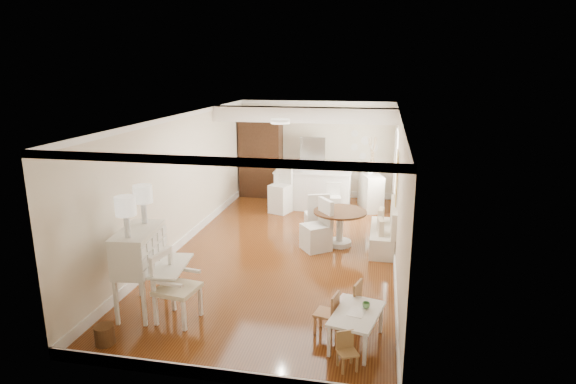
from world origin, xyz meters
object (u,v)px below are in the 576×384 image
(kids_chair_c, at_px, (347,352))
(sideboard, at_px, (371,192))
(gustavian_armchair, at_px, (177,288))
(bar_stool_right, at_px, (333,201))
(dining_table, at_px, (340,228))
(breakfast_counter, at_px, (312,190))
(secretary_bureau, at_px, (140,270))
(kids_table, at_px, (356,328))
(fridge, at_px, (325,169))
(bar_stool_left, at_px, (280,190))
(slip_chair_near, at_px, (316,225))
(kids_chair_b, at_px, (349,300))
(pantry_cabinet, at_px, (261,158))
(slip_chair_far, at_px, (317,214))
(wicker_basket, at_px, (105,335))
(kids_chair_a, at_px, (326,312))

(kids_chair_c, distance_m, sideboard, 7.29)
(gustavian_armchair, height_order, bar_stool_right, gustavian_armchair)
(dining_table, distance_m, breakfast_counter, 2.81)
(secretary_bureau, xyz_separation_m, sideboard, (3.35, 6.36, -0.19))
(gustavian_armchair, relative_size, dining_table, 0.94)
(gustavian_armchair, bearing_deg, kids_table, -84.89)
(gustavian_armchair, height_order, dining_table, gustavian_armchair)
(bar_stool_right, distance_m, fridge, 1.90)
(kids_chair_c, bearing_deg, secretary_bureau, 138.36)
(gustavian_armchair, relative_size, breakfast_counter, 0.52)
(breakfast_counter, distance_m, bar_stool_left, 0.93)
(slip_chair_near, bearing_deg, kids_chair_b, -18.50)
(bar_stool_right, height_order, pantry_cabinet, pantry_cabinet)
(bar_stool_right, xyz_separation_m, fridge, (-0.44, 1.79, 0.45))
(slip_chair_near, bearing_deg, fridge, 148.28)
(kids_table, height_order, pantry_cabinet, pantry_cabinet)
(slip_chair_far, height_order, sideboard, slip_chair_far)
(wicker_basket, bearing_deg, breakfast_counter, 75.37)
(bar_stool_left, bearing_deg, gustavian_armchair, -73.38)
(slip_chair_far, height_order, fridge, fridge)
(kids_chair_a, relative_size, kids_chair_c, 1.31)
(kids_chair_a, distance_m, pantry_cabinet, 7.87)
(kids_chair_b, relative_size, bar_stool_left, 0.55)
(gustavian_armchair, height_order, breakfast_counter, gustavian_armchair)
(slip_chair_near, xyz_separation_m, fridge, (-0.32, 4.03, 0.36))
(kids_table, xyz_separation_m, kids_chair_b, (-0.15, 0.65, 0.09))
(kids_chair_a, bearing_deg, kids_chair_b, 158.94)
(dining_table, xyz_separation_m, sideboard, (0.56, 2.89, 0.10))
(secretary_bureau, relative_size, fridge, 0.75)
(kids_chair_b, bearing_deg, slip_chair_far, -148.22)
(kids_table, xyz_separation_m, kids_chair_a, (-0.45, 0.21, 0.08))
(secretary_bureau, relative_size, sideboard, 1.32)
(slip_chair_far, height_order, breakfast_counter, slip_chair_far)
(fridge, bearing_deg, kids_chair_c, -80.88)
(sideboard, bearing_deg, dining_table, -118.04)
(gustavian_armchair, relative_size, slip_chair_near, 1.00)
(bar_stool_right, distance_m, pantry_cabinet, 3.05)
(bar_stool_left, distance_m, fridge, 1.86)
(slip_chair_far, xyz_separation_m, bar_stool_right, (0.23, 1.38, -0.06))
(kids_table, height_order, slip_chair_far, slip_chair_far)
(gustavian_armchair, distance_m, slip_chair_far, 4.44)
(gustavian_armchair, xyz_separation_m, kids_chair_c, (2.61, -0.74, -0.29))
(kids_chair_c, bearing_deg, bar_stool_right, 71.72)
(kids_chair_c, xyz_separation_m, dining_table, (-0.51, 4.39, 0.14))
(slip_chair_near, relative_size, fridge, 0.60)
(sideboard, bearing_deg, slip_chair_far, -132.57)
(kids_chair_a, bearing_deg, secretary_bureau, -79.71)
(kids_chair_c, distance_m, pantry_cabinet, 8.76)
(slip_chair_far, relative_size, sideboard, 1.01)
(slip_chair_near, bearing_deg, pantry_cabinet, 172.40)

